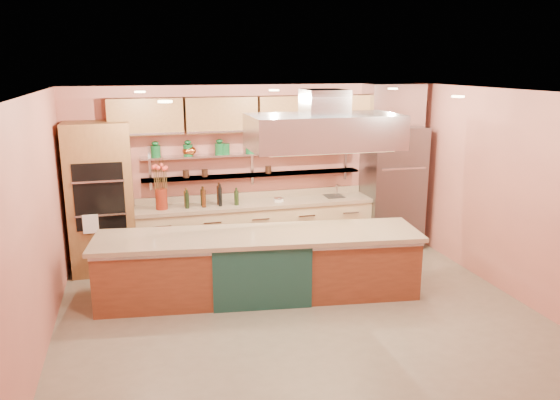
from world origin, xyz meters
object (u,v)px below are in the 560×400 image
object	(u,v)px
kitchen_scale	(278,199)
island	(259,265)
green_canister	(225,149)
refrigerator	(392,187)
flower_vase	(161,199)
copper_kettle	(190,151)

from	to	relation	value
kitchen_scale	island	bearing A→B (deg)	-111.70
island	green_canister	world-z (taller)	green_canister
refrigerator	green_canister	xyz separation A→B (m)	(-2.86, 0.23, 0.75)
island	green_canister	size ratio (longest dim) A/B	25.00
refrigerator	flower_vase	distance (m)	3.91
copper_kettle	flower_vase	bearing A→B (deg)	-155.88
island	kitchen_scale	distance (m)	1.74
kitchen_scale	copper_kettle	xyz separation A→B (m)	(-1.38, 0.22, 0.82)
copper_kettle	green_canister	size ratio (longest dim) A/B	1.11
refrigerator	island	xyz separation A→B (m)	(-2.71, -1.51, -0.60)
green_canister	island	bearing A→B (deg)	-85.20
island	copper_kettle	xyz separation A→B (m)	(-0.71, 1.74, 1.34)
island	flower_vase	xyz separation A→B (m)	(-1.20, 1.52, 0.64)
copper_kettle	green_canister	world-z (taller)	green_canister
refrigerator	flower_vase	world-z (taller)	refrigerator
flower_vase	copper_kettle	world-z (taller)	copper_kettle
island	copper_kettle	size ratio (longest dim) A/B	22.54
kitchen_scale	green_canister	bearing A→B (deg)	167.22
kitchen_scale	flower_vase	bearing A→B (deg)	-177.78
refrigerator	copper_kettle	xyz separation A→B (m)	(-3.42, 0.23, 0.74)
refrigerator	flower_vase	xyz separation A→B (m)	(-3.91, 0.01, 0.04)
island	green_canister	bearing A→B (deg)	101.97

